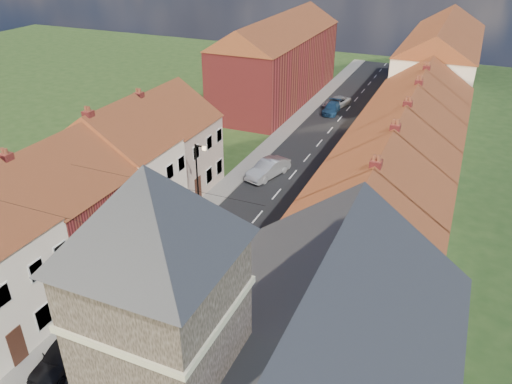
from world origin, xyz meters
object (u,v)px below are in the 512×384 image
(car_near, at_px, (63,353))
(car_distant, at_px, (337,102))
(car_far, at_px, (332,108))
(pedestrian_right, at_px, (233,358))
(lamppost, at_px, (198,177))
(car_mid, at_px, (268,169))

(car_near, height_order, car_distant, car_near)
(car_far, xyz_separation_m, pedestrian_right, (6.34, -39.87, 0.32))
(lamppost, distance_m, car_near, 15.42)
(car_distant, distance_m, pedestrian_right, 42.68)
(car_mid, height_order, car_far, car_mid)
(lamppost, distance_m, pedestrian_right, 15.18)
(car_mid, relative_size, car_distant, 1.07)
(pedestrian_right, bearing_deg, car_far, -100.26)
(car_far, bearing_deg, car_distant, 86.28)
(car_distant, bearing_deg, car_near, -76.04)
(car_near, bearing_deg, car_distant, 82.05)
(car_near, distance_m, car_mid, 23.98)
(car_near, xyz_separation_m, car_far, (1.70, 42.81, -0.10))
(lamppost, bearing_deg, pedestrian_right, -54.67)
(lamppost, bearing_deg, car_mid, 77.86)
(car_distant, bearing_deg, lamppost, -78.29)
(car_mid, xyz_separation_m, car_distant, (0.42, 21.20, -0.16))
(lamppost, relative_size, pedestrian_right, 3.75)
(car_near, distance_m, pedestrian_right, 8.56)
(lamppost, distance_m, car_mid, 9.42)
(lamppost, xyz_separation_m, car_mid, (1.89, 8.80, -2.77))
(car_distant, bearing_deg, car_mid, -75.02)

